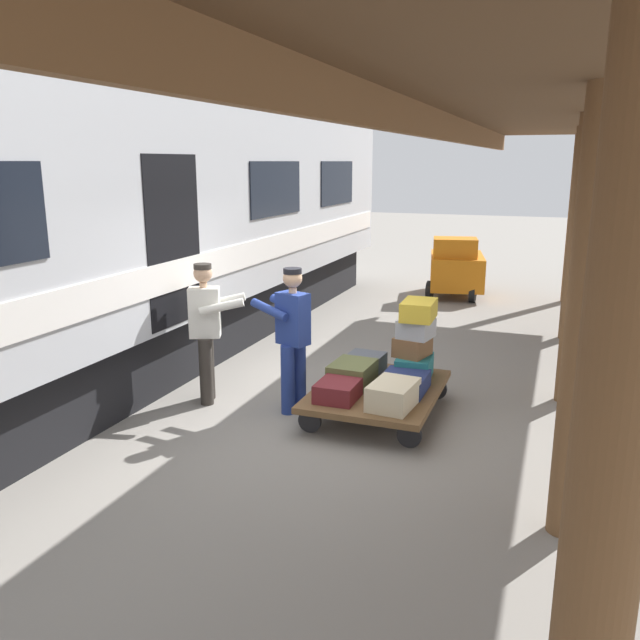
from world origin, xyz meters
TOP-DOWN VIEW (x-y plane):
  - ground_plane at (0.00, 0.00)m, footprint 60.00×60.00m
  - platform_canopy at (-2.32, 0.00)m, footprint 3.20×16.25m
  - train_car at (3.60, 0.00)m, footprint 3.03×16.78m
  - luggage_cart at (-0.34, -0.30)m, footprint 1.38×1.87m
  - suitcase_slate_roller at (-0.03, -0.81)m, footprint 0.46×0.49m
  - suitcase_navy_fabric at (-0.65, -0.30)m, footprint 0.50×0.61m
  - suitcase_cream_canvas at (-0.65, 0.21)m, footprint 0.48×0.64m
  - suitcase_teal_softside at (-0.65, -0.81)m, footprint 0.44×0.55m
  - suitcase_maroon_trunk at (-0.03, 0.21)m, footprint 0.43×0.50m
  - suitcase_olive_duffel at (-0.03, -0.30)m, footprint 0.48×0.59m
  - suitcase_brown_leather at (-0.61, -0.84)m, footprint 0.44×0.48m
  - suitcase_gray_aluminum at (-0.65, -0.83)m, footprint 0.43×0.44m
  - suitcase_yellow_case at (-0.67, -0.86)m, footprint 0.38×0.56m
  - porter_in_overalls at (0.63, -0.07)m, footprint 0.73×0.57m
  - porter_by_door at (1.71, -0.00)m, footprint 0.74×0.60m
  - baggage_tug at (-0.09, -7.48)m, footprint 1.41×1.88m

SIDE VIEW (x-z plane):
  - ground_plane at x=0.00m, z-range 0.00..0.00m
  - luggage_cart at x=-0.34m, z-range 0.12..0.45m
  - suitcase_navy_fabric at x=-0.65m, z-range 0.33..0.52m
  - suitcase_maroon_trunk at x=-0.03m, z-range 0.33..0.53m
  - suitcase_slate_roller at x=-0.03m, z-range 0.33..0.55m
  - suitcase_teal_softside at x=-0.65m, z-range 0.33..0.59m
  - suitcase_olive_duffel at x=-0.03m, z-range 0.33..0.59m
  - suitcase_cream_canvas at x=-0.65m, z-range 0.33..0.60m
  - baggage_tug at x=-0.09m, z-range -0.02..1.28m
  - suitcase_brown_leather at x=-0.61m, z-range 0.59..0.82m
  - porter_in_overalls at x=0.63m, z-range 0.07..1.78m
  - porter_by_door at x=1.71m, z-range 0.07..1.78m
  - suitcase_gray_aluminum at x=-0.65m, z-range 0.82..1.04m
  - suitcase_yellow_case at x=-0.67m, z-range 1.04..1.27m
  - train_car at x=3.60m, z-range 0.06..4.06m
  - platform_canopy at x=-2.32m, z-range 1.48..5.04m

